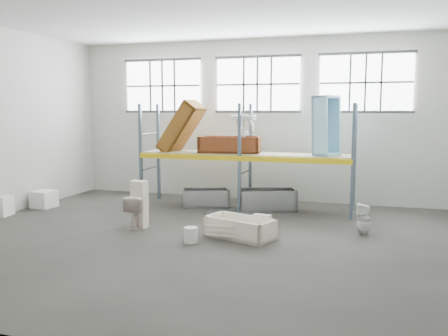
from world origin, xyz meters
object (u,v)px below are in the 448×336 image
at_px(blue_tub_upright, 326,126).
at_px(rust_tub_flat, 230,145).
at_px(bathtub_beige, 240,228).
at_px(toilet_beige, 138,211).
at_px(steel_tub_right, 267,200).
at_px(bucket, 191,235).
at_px(cistern_tall, 140,204).
at_px(toilet_white, 364,219).
at_px(steel_tub_left, 206,198).

bearing_deg(blue_tub_upright, rust_tub_flat, 179.46).
xyz_separation_m(bathtub_beige, blue_tub_upright, (1.52, 3.13, 2.17)).
distance_m(bathtub_beige, rust_tub_flat, 3.74).
xyz_separation_m(toilet_beige, steel_tub_right, (2.54, 2.91, -0.10)).
distance_m(bathtub_beige, bucket, 1.14).
bearing_deg(toilet_beige, cistern_tall, 160.43).
distance_m(bathtub_beige, toilet_white, 2.87).
xyz_separation_m(toilet_white, bucket, (-3.51, -1.87, -0.19)).
height_order(toilet_beige, toilet_white, toilet_beige).
bearing_deg(toilet_white, bathtub_beige, -73.75).
relative_size(toilet_beige, steel_tub_left, 0.58).
bearing_deg(cistern_tall, toilet_white, 19.28).
bearing_deg(steel_tub_right, bathtub_beige, -88.78).
height_order(blue_tub_upright, bucket, blue_tub_upright).
relative_size(toilet_beige, blue_tub_upright, 0.49).
relative_size(toilet_white, blue_tub_upright, 0.44).
bearing_deg(steel_tub_right, blue_tub_upright, 1.20).
bearing_deg(rust_tub_flat, bathtub_beige, -69.22).
xyz_separation_m(toilet_beige, cistern_tall, (0.05, -0.02, 0.18)).
distance_m(bathtub_beige, toilet_beige, 2.62).
bearing_deg(steel_tub_left, cistern_tall, -102.32).
distance_m(rust_tub_flat, bucket, 4.22).
relative_size(bathtub_beige, blue_tub_upright, 0.96).
bearing_deg(toilet_white, steel_tub_left, -120.64).
height_order(toilet_white, steel_tub_right, toilet_white).
relative_size(rust_tub_flat, bucket, 5.17).
xyz_separation_m(steel_tub_left, rust_tub_flat, (0.72, 0.07, 1.57)).
relative_size(cistern_tall, steel_tub_left, 0.84).
bearing_deg(bathtub_beige, cistern_tall, -163.91).
bearing_deg(cistern_tall, toilet_beige, 172.47).
relative_size(bathtub_beige, steel_tub_left, 1.13).
bearing_deg(bucket, steel_tub_right, 77.74).
bearing_deg(bucket, bathtub_beige, 38.43).
distance_m(cistern_tall, toilet_white, 5.27).
distance_m(blue_tub_upright, bucket, 5.06).
bearing_deg(steel_tub_left, toilet_beige, -103.38).
relative_size(cistern_tall, blue_tub_upright, 0.71).
relative_size(rust_tub_flat, blue_tub_upright, 1.08).
distance_m(toilet_white, rust_tub_flat, 4.55).
height_order(steel_tub_right, bucket, steel_tub_right).
bearing_deg(toilet_beige, bathtub_beige, 172.36).
bearing_deg(steel_tub_left, blue_tub_upright, 0.79).
distance_m(steel_tub_left, steel_tub_right, 1.85).
xyz_separation_m(steel_tub_left, blue_tub_upright, (3.44, 0.05, 2.15)).
bearing_deg(cistern_tall, bucket, -19.40).
bearing_deg(bathtub_beige, toilet_beige, -164.17).
xyz_separation_m(toilet_white, blue_tub_upright, (-1.09, 1.98, 2.04)).
distance_m(bathtub_beige, blue_tub_upright, 4.10).
height_order(cistern_tall, steel_tub_left, cistern_tall).
height_order(steel_tub_right, blue_tub_upright, blue_tub_upright).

